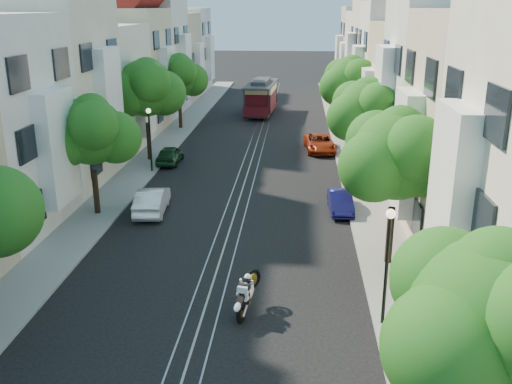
% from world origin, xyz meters
% --- Properties ---
extents(ground, '(200.00, 200.00, 0.00)m').
position_xyz_m(ground, '(0.00, 28.00, 0.00)').
color(ground, black).
rests_on(ground, ground).
extents(sidewalk_east, '(2.50, 80.00, 0.12)m').
position_xyz_m(sidewalk_east, '(7.25, 28.00, 0.06)').
color(sidewalk_east, gray).
rests_on(sidewalk_east, ground).
extents(sidewalk_west, '(2.50, 80.00, 0.12)m').
position_xyz_m(sidewalk_west, '(-7.25, 28.00, 0.06)').
color(sidewalk_west, gray).
rests_on(sidewalk_west, ground).
extents(rail_left, '(0.06, 80.00, 0.02)m').
position_xyz_m(rail_left, '(-0.55, 28.00, 0.01)').
color(rail_left, gray).
rests_on(rail_left, ground).
extents(rail_slot, '(0.06, 80.00, 0.02)m').
position_xyz_m(rail_slot, '(0.00, 28.00, 0.01)').
color(rail_slot, gray).
rests_on(rail_slot, ground).
extents(rail_right, '(0.06, 80.00, 0.02)m').
position_xyz_m(rail_right, '(0.55, 28.00, 0.01)').
color(rail_right, gray).
rests_on(rail_right, ground).
extents(lane_line, '(0.08, 80.00, 0.01)m').
position_xyz_m(lane_line, '(0.00, 28.00, 0.00)').
color(lane_line, tan).
rests_on(lane_line, ground).
extents(townhouses_east, '(7.75, 72.00, 12.00)m').
position_xyz_m(townhouses_east, '(11.87, 27.91, 5.18)').
color(townhouses_east, beige).
rests_on(townhouses_east, ground).
extents(townhouses_west, '(7.75, 72.00, 11.76)m').
position_xyz_m(townhouses_west, '(-11.87, 27.91, 5.08)').
color(townhouses_west, silver).
rests_on(townhouses_west, ground).
extents(tree_e_a, '(4.72, 3.87, 6.27)m').
position_xyz_m(tree_e_a, '(7.26, -3.02, 4.40)').
color(tree_e_a, black).
rests_on(tree_e_a, ground).
extents(tree_e_b, '(4.93, 4.08, 6.68)m').
position_xyz_m(tree_e_b, '(7.26, 8.98, 4.73)').
color(tree_e_b, black).
rests_on(tree_e_b, ground).
extents(tree_e_c, '(4.84, 3.99, 6.52)m').
position_xyz_m(tree_e_c, '(7.26, 19.98, 4.60)').
color(tree_e_c, black).
rests_on(tree_e_c, ground).
extents(tree_e_d, '(5.01, 4.16, 6.85)m').
position_xyz_m(tree_e_d, '(7.26, 30.98, 4.87)').
color(tree_e_d, black).
rests_on(tree_e_d, ground).
extents(tree_w_b, '(4.72, 3.87, 6.27)m').
position_xyz_m(tree_w_b, '(-7.14, 13.98, 4.40)').
color(tree_w_b, black).
rests_on(tree_w_b, ground).
extents(tree_w_c, '(5.13, 4.28, 7.09)m').
position_xyz_m(tree_w_c, '(-7.14, 24.98, 5.07)').
color(tree_w_c, black).
rests_on(tree_w_c, ground).
extents(tree_w_d, '(4.84, 3.99, 6.52)m').
position_xyz_m(tree_w_d, '(-7.14, 35.98, 4.60)').
color(tree_w_d, black).
rests_on(tree_w_d, ground).
extents(lamp_east, '(0.32, 0.32, 4.16)m').
position_xyz_m(lamp_east, '(6.30, 4.00, 2.85)').
color(lamp_east, black).
rests_on(lamp_east, ground).
extents(lamp_west, '(0.32, 0.32, 4.16)m').
position_xyz_m(lamp_west, '(-6.30, 22.00, 2.85)').
color(lamp_west, black).
rests_on(lamp_west, ground).
extents(sportbike_rider, '(0.81, 2.06, 1.46)m').
position_xyz_m(sportbike_rider, '(1.54, 4.50, 0.83)').
color(sportbike_rider, black).
rests_on(sportbike_rider, ground).
extents(cable_car, '(3.13, 8.42, 3.18)m').
position_xyz_m(cable_car, '(-0.50, 43.76, 1.88)').
color(cable_car, black).
rests_on(cable_car, ground).
extents(parked_car_e_mid, '(1.31, 3.42, 1.11)m').
position_xyz_m(parked_car_e_mid, '(5.60, 15.43, 0.56)').
color(parked_car_e_mid, '#0F0D44').
rests_on(parked_car_e_mid, ground).
extents(parked_car_e_far, '(2.51, 4.73, 1.27)m').
position_xyz_m(parked_car_e_far, '(4.94, 28.71, 0.63)').
color(parked_car_e_far, '#97290D').
rests_on(parked_car_e_far, ground).
extents(parked_car_w_mid, '(1.75, 4.17, 1.34)m').
position_xyz_m(parked_car_w_mid, '(-4.40, 14.56, 0.67)').
color(parked_car_w_mid, white).
rests_on(parked_car_w_mid, ground).
extents(parked_car_w_far, '(1.49, 3.67, 1.25)m').
position_xyz_m(parked_car_w_far, '(-5.60, 24.40, 0.62)').
color(parked_car_w_far, '#16371F').
rests_on(parked_car_w_far, ground).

